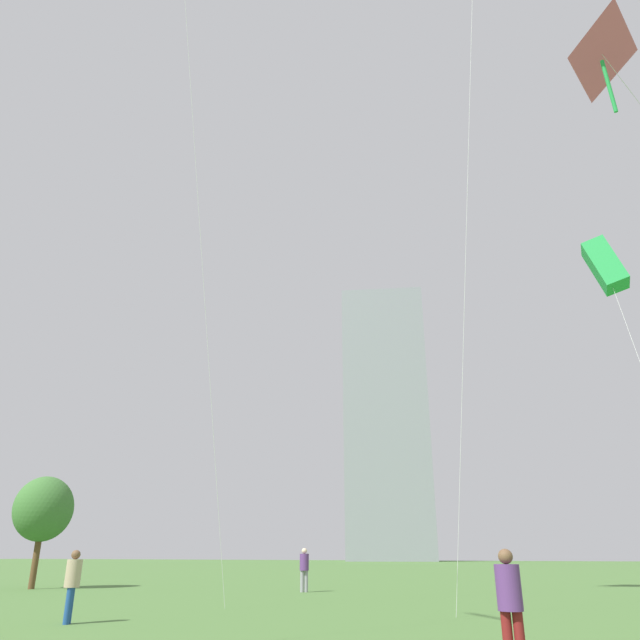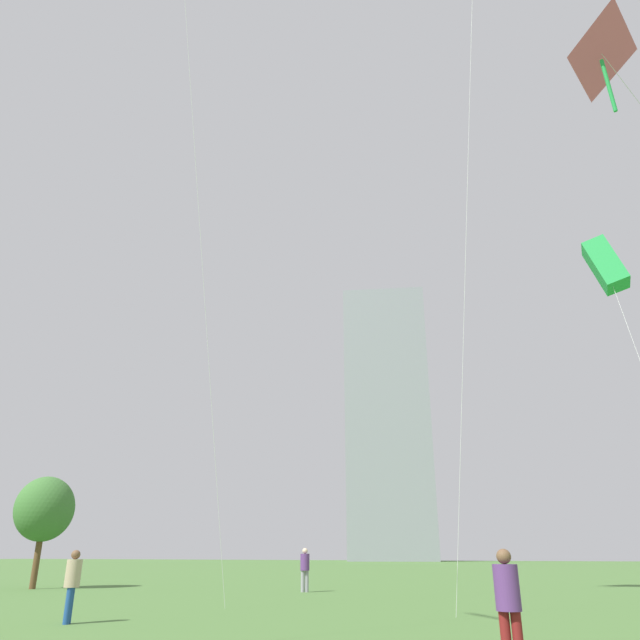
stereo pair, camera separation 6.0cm
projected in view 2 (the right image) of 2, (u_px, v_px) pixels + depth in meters
person_standing_0 at (305, 566)px, 27.60m from camera, size 0.41×0.41×1.86m
person_standing_2 at (72, 581)px, 15.44m from camera, size 0.38×0.38×1.73m
person_standing_3 at (508, 600)px, 9.26m from camera, size 0.38×0.38×1.72m
kite_flying_2 at (605, 265)px, 23.07m from camera, size 1.69×4.26×13.11m
kite_flying_5 at (604, 58)px, 16.28m from camera, size 8.44×7.25×14.62m
park_tree_0 at (45, 509)px, 30.90m from camera, size 2.91×2.91×5.36m
distant_highrise_0 at (388, 424)px, 139.52m from camera, size 23.14×26.21×58.57m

